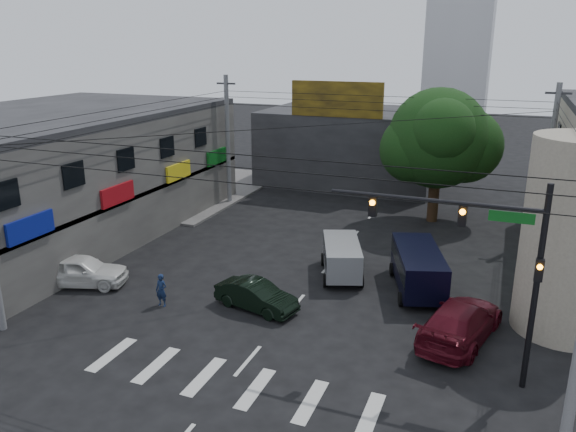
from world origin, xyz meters
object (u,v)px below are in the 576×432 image
Objects in this scene: street_tree at (438,139)px; traffic_gantry at (485,249)px; white_compact at (80,270)px; dark_sedan at (256,296)px; utility_pole_far_left at (228,141)px; navy_van at (418,270)px; maroon_sedan at (460,322)px; silver_minivan at (342,259)px; utility_pole_far_right at (549,163)px; traffic_officer at (161,290)px.

traffic_gantry is (3.82, -18.00, -0.64)m from street_tree.
street_tree is 22.66m from white_compact.
utility_pole_far_left is at bearing 44.15° from dark_sedan.
street_tree is at bearing -58.79° from white_compact.
street_tree is 1.60× the size of navy_van.
utility_pole_far_left is 16.23m from white_compact.
dark_sedan is 0.70× the size of maroon_sedan.
utility_pole_far_right is at bearing -63.78° from silver_minivan.
utility_pole_far_right is at bearing 0.00° from utility_pole_far_left.
navy_van is 11.94m from traffic_officer.
street_tree reaches higher than maroon_sedan.
utility_pole_far_left is 23.15m from maroon_sedan.
silver_minivan is at bearing 45.60° from traffic_officer.
maroon_sedan is (17.66, 1.29, 0.02)m from white_compact.
utility_pole_far_right is 1.69× the size of navy_van.
navy_van is (-3.00, 6.62, -3.81)m from traffic_gantry.
dark_sedan is 0.75× the size of navy_van.
utility_pole_far_right is 1.59× the size of maroon_sedan.
street_tree is 1.51× the size of maroon_sedan.
utility_pole_far_right is 2.27× the size of dark_sedan.
silver_minivan reaches higher than white_compact.
silver_minivan is at bearing -105.33° from street_tree.
utility_pole_far_left is (-14.50, -1.00, -0.87)m from street_tree.
silver_minivan is at bearing 66.64° from navy_van.
dark_sedan is at bearing 133.38° from silver_minivan.
silver_minivan is at bearing -13.27° from dark_sedan.
dark_sedan is 9.05m from white_compact.
navy_van is at bearing -85.84° from street_tree.
silver_minivan is (-6.18, 4.47, 0.10)m from maroon_sedan.
dark_sedan is 5.55m from silver_minivan.
white_compact is (-14.50, -16.77, -4.71)m from street_tree.
utility_pole_far_left is at bearing 37.96° from navy_van.
white_compact is 0.89× the size of navy_van.
utility_pole_far_right is at bearing -46.59° from navy_van.
traffic_officer is (-16.05, -16.26, -3.85)m from utility_pole_far_right.
traffic_officer is at bearing -118.96° from street_tree.
navy_van is at bearing -46.79° from maroon_sedan.
utility_pole_far_left reaches higher than traffic_gantry.
utility_pole_far_right is at bearing -89.41° from maroon_sedan.
maroon_sedan is (8.65, 0.50, 0.15)m from dark_sedan.
white_compact is at bearing 176.15° from traffic_officer.
navy_van is at bearing -40.79° from dark_sedan.
silver_minivan is (-3.02, -11.01, -4.59)m from street_tree.
traffic_gantry is 1.50× the size of white_compact.
silver_minivan reaches higher than dark_sedan.
silver_minivan is at bearing -133.55° from utility_pole_far_right.
utility_pole_far_left reaches higher than traffic_officer.
maroon_sedan is at bearing -168.31° from navy_van.
utility_pole_far_left is 21.00m from utility_pole_far_right.
utility_pole_far_right is 6.10× the size of traffic_officer.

